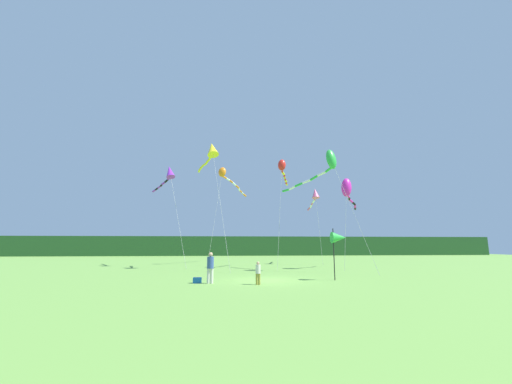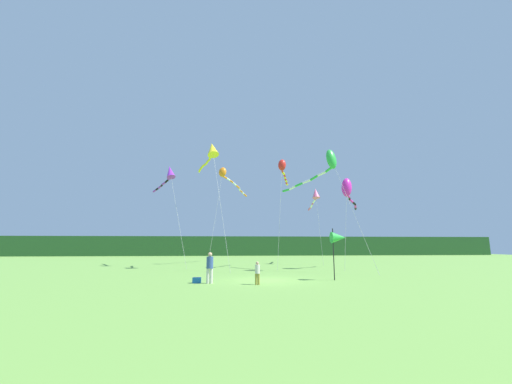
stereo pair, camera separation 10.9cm
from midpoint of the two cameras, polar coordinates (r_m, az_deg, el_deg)
ground_plane at (r=19.58m, az=1.88°, el=-15.71°), size 120.00×120.00×0.00m
distant_treeline at (r=64.36m, az=-3.27°, el=-9.75°), size 108.00×2.14×3.81m
person_adult at (r=18.08m, az=-8.21°, el=-13.13°), size 0.37×0.37×1.69m
person_child at (r=17.38m, az=0.44°, el=-14.25°), size 0.27×0.27×1.21m
cooler_box at (r=18.46m, az=-10.52°, el=-15.46°), size 0.47×0.36×0.30m
banner_flag_pole at (r=20.12m, az=14.85°, el=-8.07°), size 0.90×0.70×3.09m
kite_green at (r=27.55m, az=12.84°, el=5.11°), size 5.41×7.93×10.19m
kite_purple at (r=33.86m, az=-15.41°, el=3.21°), size 4.92×7.02×10.36m
kite_rainbow at (r=36.66m, az=10.77°, el=-0.59°), size 0.93×6.04×8.53m
kite_yellow at (r=30.08m, az=-7.90°, el=7.46°), size 3.35×7.62×11.80m
kite_orange at (r=36.47m, az=-5.21°, el=2.75°), size 4.45×9.00×10.83m
kite_magenta at (r=29.78m, az=16.31°, el=0.56°), size 3.18×4.48×8.19m
kite_red at (r=30.70m, az=4.96°, el=4.32°), size 2.24×5.99×10.27m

